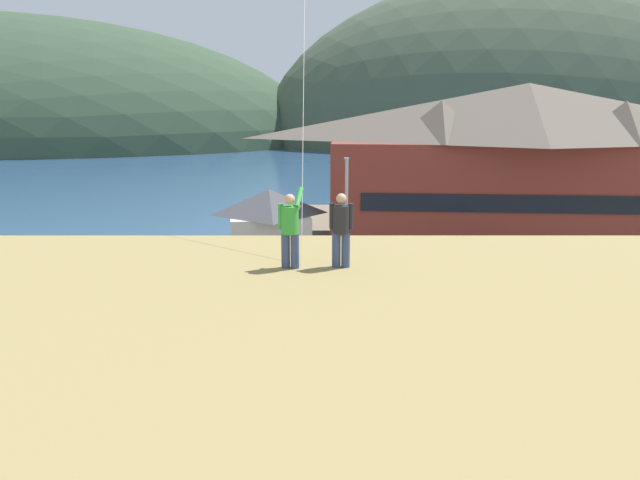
{
  "coord_description": "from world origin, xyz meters",
  "views": [
    {
      "loc": [
        -0.15,
        -22.43,
        11.2
      ],
      "look_at": [
        -0.25,
        9.0,
        3.9
      ],
      "focal_mm": 36.99,
      "sensor_mm": 36.0,
      "label": 1
    }
  ],
  "objects_px": {
    "parking_light_pole": "(348,223)",
    "person_kite_flyer": "(292,228)",
    "parked_car_mid_row_near": "(131,313)",
    "moored_boat_wharfside": "(275,223)",
    "parked_car_front_row_end": "(173,372)",
    "parked_car_mid_row_far": "(438,363)",
    "parked_car_back_row_left": "(584,372)",
    "storage_shed_waterside": "(272,226)",
    "parked_car_front_row_silver": "(256,304)",
    "wharf_dock": "(319,220)",
    "harbor_lodge": "(526,168)",
    "parked_car_lone_by_shed": "(413,309)",
    "person_companion": "(343,228)",
    "parked_car_mid_row_center": "(530,315)"
  },
  "relations": [
    {
      "from": "parked_car_mid_row_near",
      "to": "person_companion",
      "type": "height_order",
      "value": "person_companion"
    },
    {
      "from": "wharf_dock",
      "to": "parked_car_mid_row_far",
      "type": "height_order",
      "value": "parked_car_mid_row_far"
    },
    {
      "from": "wharf_dock",
      "to": "person_kite_flyer",
      "type": "height_order",
      "value": "person_kite_flyer"
    },
    {
      "from": "parked_car_front_row_end",
      "to": "person_companion",
      "type": "bearing_deg",
      "value": -51.24
    },
    {
      "from": "wharf_dock",
      "to": "parking_light_pole",
      "type": "xyz_separation_m",
      "value": [
        1.59,
        -20.99,
        4.11
      ]
    },
    {
      "from": "parked_car_mid_row_far",
      "to": "parked_car_back_row_left",
      "type": "relative_size",
      "value": 1.0
    },
    {
      "from": "parked_car_back_row_left",
      "to": "parked_car_mid_row_near",
      "type": "height_order",
      "value": "same"
    },
    {
      "from": "parked_car_lone_by_shed",
      "to": "parked_car_mid_row_near",
      "type": "relative_size",
      "value": 0.98
    },
    {
      "from": "wharf_dock",
      "to": "moored_boat_wharfside",
      "type": "relative_size",
      "value": 1.55
    },
    {
      "from": "parked_car_mid_row_far",
      "to": "parked_car_back_row_left",
      "type": "xyz_separation_m",
      "value": [
        5.18,
        -0.82,
        0.0
      ]
    },
    {
      "from": "storage_shed_waterside",
      "to": "parked_car_mid_row_near",
      "type": "height_order",
      "value": "storage_shed_waterside"
    },
    {
      "from": "parked_car_back_row_left",
      "to": "parking_light_pole",
      "type": "height_order",
      "value": "parking_light_pole"
    },
    {
      "from": "parked_car_mid_row_near",
      "to": "moored_boat_wharfside",
      "type": "bearing_deg",
      "value": 77.18
    },
    {
      "from": "parking_light_pole",
      "to": "person_kite_flyer",
      "type": "xyz_separation_m",
      "value": [
        -2.03,
        -18.17,
        3.59
      ]
    },
    {
      "from": "parked_car_mid_row_far",
      "to": "person_companion",
      "type": "height_order",
      "value": "person_companion"
    },
    {
      "from": "harbor_lodge",
      "to": "parked_car_front_row_end",
      "type": "height_order",
      "value": "harbor_lodge"
    },
    {
      "from": "moored_boat_wharfside",
      "to": "person_kite_flyer",
      "type": "distance_m",
      "value": 37.22
    },
    {
      "from": "parked_car_back_row_left",
      "to": "parking_light_pole",
      "type": "xyz_separation_m",
      "value": [
        -8.23,
        10.62,
        3.4
      ]
    },
    {
      "from": "harbor_lodge",
      "to": "parked_car_front_row_silver",
      "type": "distance_m",
      "value": 21.79
    },
    {
      "from": "parked_car_mid_row_center",
      "to": "parked_car_back_row_left",
      "type": "bearing_deg",
      "value": -89.45
    },
    {
      "from": "parked_car_front_row_end",
      "to": "parking_light_pole",
      "type": "height_order",
      "value": "parking_light_pole"
    },
    {
      "from": "parked_car_front_row_silver",
      "to": "parked_car_mid_row_far",
      "type": "height_order",
      "value": "same"
    },
    {
      "from": "wharf_dock",
      "to": "parking_light_pole",
      "type": "distance_m",
      "value": 21.45
    },
    {
      "from": "parked_car_front_row_end",
      "to": "person_kite_flyer",
      "type": "relative_size",
      "value": 2.3
    },
    {
      "from": "storage_shed_waterside",
      "to": "parked_car_front_row_end",
      "type": "distance_m",
      "value": 19.25
    },
    {
      "from": "harbor_lodge",
      "to": "parked_car_mid_row_far",
      "type": "xyz_separation_m",
      "value": [
        -9.05,
        -20.11,
        -4.99
      ]
    },
    {
      "from": "harbor_lodge",
      "to": "parked_car_mid_row_center",
      "type": "distance_m",
      "value": 16.08
    },
    {
      "from": "parked_car_back_row_left",
      "to": "person_kite_flyer",
      "type": "distance_m",
      "value": 14.53
    },
    {
      "from": "parked_car_mid_row_far",
      "to": "person_companion",
      "type": "distance_m",
      "value": 11.51
    },
    {
      "from": "harbor_lodge",
      "to": "parked_car_front_row_silver",
      "type": "xyz_separation_m",
      "value": [
        -16.62,
        -13.18,
        -4.99
      ]
    },
    {
      "from": "harbor_lodge",
      "to": "moored_boat_wharfside",
      "type": "bearing_deg",
      "value": 155.32
    },
    {
      "from": "parked_car_front_row_silver",
      "to": "parked_car_front_row_end",
      "type": "distance_m",
      "value": 8.15
    },
    {
      "from": "wharf_dock",
      "to": "person_companion",
      "type": "xyz_separation_m",
      "value": [
        0.74,
        -39.08,
        7.68
      ]
    },
    {
      "from": "parked_car_front_row_silver",
      "to": "parked_car_back_row_left",
      "type": "xyz_separation_m",
      "value": [
        12.76,
        -7.75,
        0.0
      ]
    },
    {
      "from": "moored_boat_wharfside",
      "to": "person_companion",
      "type": "xyz_separation_m",
      "value": [
        4.22,
        -36.29,
        7.31
      ]
    },
    {
      "from": "wharf_dock",
      "to": "parked_car_mid_row_near",
      "type": "distance_m",
      "value": 26.59
    },
    {
      "from": "harbor_lodge",
      "to": "parked_car_mid_row_near",
      "type": "xyz_separation_m",
      "value": [
        -22.26,
        -14.48,
        -4.99
      ]
    },
    {
      "from": "parked_car_mid_row_center",
      "to": "parked_car_mid_row_near",
      "type": "distance_m",
      "value": 18.34
    },
    {
      "from": "parked_car_front_row_end",
      "to": "parked_car_lone_by_shed",
      "type": "bearing_deg",
      "value": 36.34
    },
    {
      "from": "parking_light_pole",
      "to": "parked_car_mid_row_center",
      "type": "bearing_deg",
      "value": -28.7
    },
    {
      "from": "parked_car_back_row_left",
      "to": "parking_light_pole",
      "type": "relative_size",
      "value": 0.56
    },
    {
      "from": "parked_car_front_row_silver",
      "to": "person_companion",
      "type": "relative_size",
      "value": 2.44
    },
    {
      "from": "parked_car_mid_row_near",
      "to": "parked_car_front_row_end",
      "type": "bearing_deg",
      "value": -62.62
    },
    {
      "from": "parked_car_mid_row_far",
      "to": "parking_light_pole",
      "type": "xyz_separation_m",
      "value": [
        -3.05,
        9.81,
        3.4
      ]
    },
    {
      "from": "storage_shed_waterside",
      "to": "parked_car_back_row_left",
      "type": "distance_m",
      "value": 22.95
    },
    {
      "from": "parked_car_front_row_silver",
      "to": "parked_car_back_row_left",
      "type": "bearing_deg",
      "value": -31.27
    },
    {
      "from": "parking_light_pole",
      "to": "parked_car_front_row_end",
      "type": "bearing_deg",
      "value": -122.35
    },
    {
      "from": "parked_car_mid_row_far",
      "to": "parking_light_pole",
      "type": "height_order",
      "value": "parking_light_pole"
    },
    {
      "from": "parked_car_front_row_end",
      "to": "parked_car_mid_row_center",
      "type": "relative_size",
      "value": 1.01
    },
    {
      "from": "parked_car_back_row_left",
      "to": "wharf_dock",
      "type": "bearing_deg",
      "value": 107.26
    }
  ]
}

